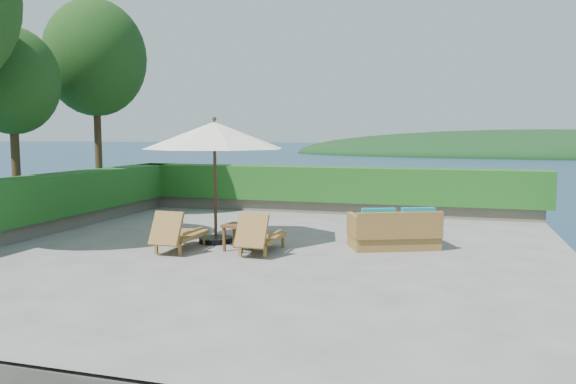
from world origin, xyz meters
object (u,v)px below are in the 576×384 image
(wicker_loveseat, at_px, (394,232))
(patio_umbrella, at_px, (214,137))
(lounge_right, at_px, (260,236))
(lounge_left, at_px, (178,233))
(side_table, at_px, (238,229))

(wicker_loveseat, bearing_deg, patio_umbrella, 164.06)
(lounge_right, bearing_deg, lounge_left, -170.20)
(wicker_loveseat, bearing_deg, lounge_left, 176.57)
(lounge_right, relative_size, wicker_loveseat, 0.74)
(lounge_right, xyz_separation_m, wicker_loveseat, (2.47, 1.21, -0.01))
(side_table, bearing_deg, patio_umbrella, 140.02)
(lounge_left, xyz_separation_m, wicker_loveseat, (4.11, 1.47, -0.02))
(patio_umbrella, height_order, lounge_left, patio_umbrella)
(lounge_right, bearing_deg, wicker_loveseat, 27.37)
(patio_umbrella, distance_m, lounge_left, 2.19)
(lounge_right, distance_m, side_table, 0.54)
(side_table, bearing_deg, lounge_right, -12.64)
(lounge_left, bearing_deg, patio_umbrella, 69.88)
(patio_umbrella, bearing_deg, lounge_left, -110.57)
(patio_umbrella, xyz_separation_m, wicker_loveseat, (3.73, 0.47, -1.93))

